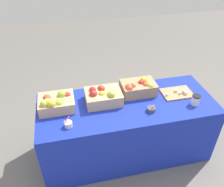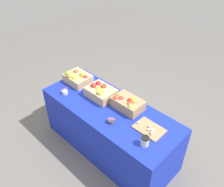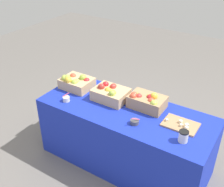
{
  "view_description": "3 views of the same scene",
  "coord_description": "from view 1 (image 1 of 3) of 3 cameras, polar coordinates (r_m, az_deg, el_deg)",
  "views": [
    {
      "loc": [
        -0.59,
        -1.87,
        2.28
      ],
      "look_at": [
        -0.16,
        0.05,
        0.86
      ],
      "focal_mm": 37.3,
      "sensor_mm": 36.0,
      "label": 1
    },
    {
      "loc": [
        1.63,
        -1.63,
        2.7
      ],
      "look_at": [
        0.09,
        -0.05,
        1.03
      ],
      "focal_mm": 38.25,
      "sensor_mm": 36.0,
      "label": 2
    },
    {
      "loc": [
        1.21,
        -2.16,
        2.39
      ],
      "look_at": [
        -0.17,
        -0.01,
        0.88
      ],
      "focal_mm": 44.81,
      "sensor_mm": 36.0,
      "label": 3
    }
  ],
  "objects": [
    {
      "name": "apple_crate_middle",
      "position": [
        2.46,
        -2.23,
        -0.64
      ],
      "size": [
        0.38,
        0.29,
        0.18
      ],
      "color": "tan",
      "rests_on": "table"
    },
    {
      "name": "ground_plane",
      "position": [
        3.0,
        3.2,
        -13.55
      ],
      "size": [
        10.0,
        10.0,
        0.0
      ],
      "primitive_type": "plane",
      "color": "slate"
    },
    {
      "name": "cutting_board_front",
      "position": [
        2.72,
        15.7,
        0.12
      ],
      "size": [
        0.34,
        0.23,
        0.05
      ],
      "color": "tan",
      "rests_on": "table"
    },
    {
      "name": "table",
      "position": [
        2.73,
        3.46,
        -8.49
      ],
      "size": [
        1.9,
        0.76,
        0.74
      ],
      "primitive_type": "cube",
      "color": "#192DB7",
      "rests_on": "ground_plane"
    },
    {
      "name": "sample_bowl_near",
      "position": [
        2.24,
        -10.67,
        -7.4
      ],
      "size": [
        0.08,
        0.08,
        0.1
      ],
      "color": "silver",
      "rests_on": "table"
    },
    {
      "name": "apple_crate_left",
      "position": [
        2.44,
        -13.51,
        -2.15
      ],
      "size": [
        0.36,
        0.29,
        0.18
      ],
      "color": "tan",
      "rests_on": "table"
    },
    {
      "name": "sample_bowl_mid",
      "position": [
        2.4,
        9.6,
        -3.8
      ],
      "size": [
        0.09,
        0.09,
        0.09
      ],
      "color": "#4C4C51",
      "rests_on": "table"
    },
    {
      "name": "coffee_cup",
      "position": [
        2.59,
        19.83,
        -1.47
      ],
      "size": [
        0.09,
        0.09,
        0.11
      ],
      "color": "silver",
      "rests_on": "table"
    },
    {
      "name": "apple_crate_right",
      "position": [
        2.6,
        6.44,
        1.51
      ],
      "size": [
        0.38,
        0.25,
        0.19
      ],
      "color": "tan",
      "rests_on": "table"
    }
  ]
}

